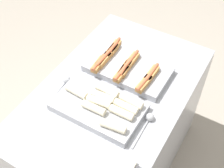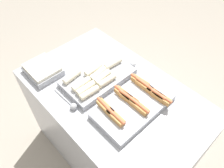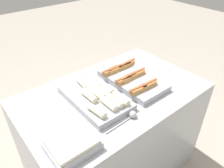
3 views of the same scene
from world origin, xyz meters
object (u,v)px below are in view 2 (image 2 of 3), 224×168
object	(u,v)px
tray_side_front	(43,70)
serving_spoon_far	(131,64)
tray_wraps	(97,78)
serving_spoon_near	(72,105)
tray_hotdogs	(134,104)

from	to	relation	value
tray_side_front	serving_spoon_far	world-z (taller)	tray_side_front
serving_spoon_far	tray_wraps	bearing A→B (deg)	-101.46
serving_spoon_near	tray_hotdogs	bearing A→B (deg)	46.32
tray_wraps	serving_spoon_near	world-z (taller)	tray_wraps
tray_hotdogs	tray_wraps	xyz separation A→B (m)	(-0.36, -0.02, -0.00)
tray_side_front	serving_spoon_far	xyz separation A→B (m)	(0.41, 0.56, -0.01)
tray_hotdogs	serving_spoon_near	distance (m)	0.42
tray_side_front	serving_spoon_near	xyz separation A→B (m)	(0.42, -0.03, -0.01)
tray_hotdogs	serving_spoon_near	xyz separation A→B (m)	(-0.29, -0.30, -0.02)
tray_hotdogs	serving_spoon_far	size ratio (longest dim) A/B	2.26
tray_hotdogs	tray_side_front	size ratio (longest dim) A/B	2.03
tray_wraps	tray_hotdogs	bearing A→B (deg)	3.49
tray_side_front	serving_spoon_far	bearing A→B (deg)	53.54
tray_hotdogs	tray_wraps	size ratio (longest dim) A/B	1.03
tray_hotdogs	tray_wraps	bearing A→B (deg)	-176.51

